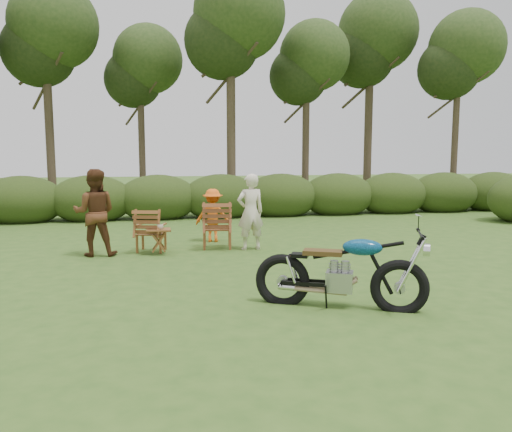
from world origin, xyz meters
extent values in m
plane|color=#2F501A|center=(0.00, 0.00, 0.00)|extent=(80.00, 80.00, 0.00)
cylinder|color=#3D2D21|center=(-5.50, 11.10, 3.60)|extent=(0.28, 0.28, 7.20)
sphere|color=#233B16|center=(-5.50, 11.10, 5.84)|extent=(2.88, 2.88, 2.88)
cylinder|color=#3D2D21|center=(-2.50, 12.20, 3.15)|extent=(0.24, 0.24, 6.30)
sphere|color=#233B16|center=(-2.50, 12.20, 5.11)|extent=(2.52, 2.52, 2.52)
cylinder|color=#3D2D21|center=(0.50, 10.00, 3.83)|extent=(0.30, 0.30, 7.65)
sphere|color=#233B16|center=(0.50, 10.00, 6.21)|extent=(3.06, 3.06, 3.06)
cylinder|color=#3D2D21|center=(3.50, 11.10, 3.24)|extent=(0.26, 0.26, 6.48)
sphere|color=#233B16|center=(3.50, 11.10, 5.26)|extent=(2.59, 2.59, 2.59)
cylinder|color=#3D2D21|center=(6.50, 12.20, 3.96)|extent=(0.32, 0.32, 7.92)
sphere|color=#233B16|center=(6.50, 12.20, 6.42)|extent=(3.17, 3.17, 3.17)
cylinder|color=#3D2D21|center=(9.00, 10.00, 3.42)|extent=(0.24, 0.24, 6.84)
sphere|color=#233B16|center=(9.00, 10.00, 5.55)|extent=(2.74, 2.74, 2.74)
ellipsoid|color=#283A15|center=(-6.00, 9.00, 0.63)|extent=(2.52, 1.68, 1.51)
ellipsoid|color=#283A15|center=(-4.00, 9.00, 0.63)|extent=(2.52, 1.68, 1.51)
ellipsoid|color=#283A15|center=(-2.00, 9.00, 0.63)|extent=(2.52, 1.68, 1.51)
ellipsoid|color=#283A15|center=(0.00, 9.00, 0.63)|extent=(2.52, 1.68, 1.51)
ellipsoid|color=#283A15|center=(2.00, 9.00, 0.63)|extent=(2.52, 1.68, 1.51)
ellipsoid|color=#283A15|center=(4.00, 9.00, 0.63)|extent=(2.52, 1.68, 1.51)
ellipsoid|color=#283A15|center=(6.00, 9.00, 0.63)|extent=(2.52, 1.68, 1.51)
ellipsoid|color=#283A15|center=(8.00, 9.00, 0.63)|extent=(2.52, 1.68, 1.51)
ellipsoid|color=#283A15|center=(10.00, 9.00, 0.63)|extent=(2.52, 1.68, 1.51)
imported|color=beige|center=(-2.06, 3.16, 0.57)|extent=(0.16, 0.16, 0.10)
imported|color=beige|center=(-0.17, 3.31, 0.00)|extent=(0.64, 0.46, 1.61)
imported|color=#4F2B16|center=(-3.32, 3.32, 0.00)|extent=(0.88, 0.71, 1.73)
imported|color=orange|center=(-0.84, 4.44, 0.00)|extent=(0.87, 0.61, 1.22)
camera|label=1|loc=(-2.23, -6.94, 2.01)|focal=35.00mm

